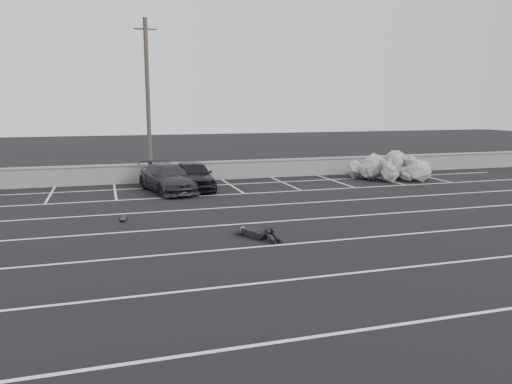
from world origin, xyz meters
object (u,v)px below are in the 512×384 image
object	(u,v)px
person	(253,229)
car_left	(193,175)
car_right	(168,178)
trash_bin	(374,167)
skateboard	(123,218)
utility_pole	(148,102)
riprap_pile	(386,172)

from	to	relation	value
person	car_left	bearing A→B (deg)	66.76
car_right	person	distance (m)	9.59
car_left	trash_bin	distance (m)	12.17
car_left	trash_bin	world-z (taller)	car_left
trash_bin	skateboard	xyz separation A→B (m)	(-15.58, -8.69, -0.38)
trash_bin	skateboard	bearing A→B (deg)	-150.84
utility_pole	riprap_pile	size ratio (longest dim) A/B	1.88
utility_pole	trash_bin	distance (m)	14.36
trash_bin	person	size ratio (longest dim) A/B	0.36
car_left	car_right	xyz separation A→B (m)	(-1.31, -0.25, -0.05)
trash_bin	person	distance (m)	16.93
skateboard	riprap_pile	bearing A→B (deg)	28.34
utility_pole	skateboard	distance (m)	9.55
riprap_pile	skateboard	distance (m)	16.10
utility_pole	skateboard	xyz separation A→B (m)	(-1.77, -8.32, -4.33)
utility_pole	car_left	bearing A→B (deg)	-49.29
car_left	skateboard	xyz separation A→B (m)	(-3.70, -6.08, -0.67)
riprap_pile	person	xyz separation A→B (m)	(-10.89, -9.81, -0.24)
riprap_pile	person	bearing A→B (deg)	-138.00
utility_pole	riprap_pile	xyz separation A→B (m)	(13.09, -2.14, -3.93)
car_left	utility_pole	xyz separation A→B (m)	(-1.93, 2.24, 3.66)
riprap_pile	person	distance (m)	14.66
car_left	skateboard	size ratio (longest dim) A/B	5.98
car_right	skateboard	size ratio (longest dim) A/B	6.55
car_right	riprap_pile	distance (m)	12.47
car_left	car_right	distance (m)	1.33
utility_pole	person	distance (m)	12.84
trash_bin	person	xyz separation A→B (m)	(-11.61, -12.32, -0.22)
utility_pole	skateboard	size ratio (longest dim) A/B	12.08
car_left	skateboard	distance (m)	7.15
skateboard	utility_pole	bearing A→B (deg)	83.74
car_left	person	world-z (taller)	car_left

